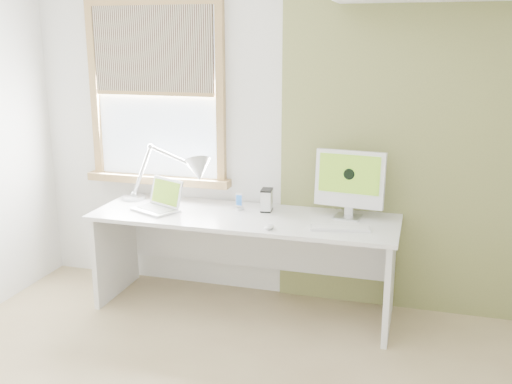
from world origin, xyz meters
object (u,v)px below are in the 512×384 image
(desk_lamp, at_px, (186,173))
(laptop, at_px, (160,202))
(external_drive, at_px, (267,200))
(imac, at_px, (350,180))
(desk, at_px, (246,238))

(desk_lamp, bearing_deg, laptop, -116.15)
(external_drive, height_order, imac, imac)
(laptop, relative_size, external_drive, 2.43)
(desk, bearing_deg, imac, 8.21)
(desk_lamp, height_order, laptop, desk_lamp)
(desk_lamp, relative_size, laptop, 2.02)
(desk_lamp, bearing_deg, imac, -1.70)
(imac, bearing_deg, desk_lamp, 178.30)
(desk, distance_m, external_drive, 0.32)
(desk, distance_m, imac, 0.87)
(desk_lamp, distance_m, imac, 1.25)
(external_drive, bearing_deg, desk_lamp, 176.13)
(laptop, xyz_separation_m, external_drive, (0.77, 0.19, 0.03))
(imac, bearing_deg, desk, -171.79)
(imac, bearing_deg, external_drive, -179.34)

